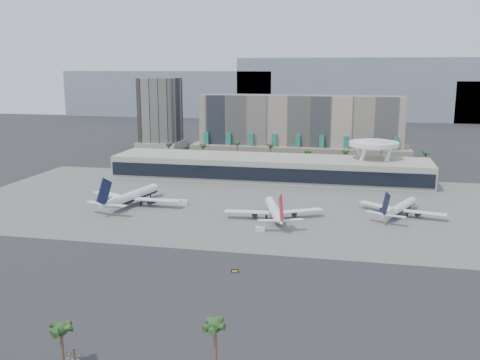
% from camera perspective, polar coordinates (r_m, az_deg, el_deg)
% --- Properties ---
extents(ground, '(900.00, 900.00, 0.00)m').
position_cam_1_polar(ground, '(187.99, -2.17, -6.58)').
color(ground, '#232326').
rests_on(ground, ground).
extents(apron_pad, '(260.00, 130.00, 0.06)m').
position_cam_1_polar(apron_pad, '(239.50, 1.04, -2.48)').
color(apron_pad, '#5B5B59').
rests_on(apron_pad, ground).
extents(mountain_ridge, '(680.00, 60.00, 70.00)m').
position_cam_1_polar(mountain_ridge, '(643.64, 10.69, 9.09)').
color(mountain_ridge, gray).
rests_on(mountain_ridge, ground).
extents(hotel, '(140.00, 30.00, 42.00)m').
position_cam_1_polar(hotel, '(351.45, 6.39, 4.87)').
color(hotel, tan).
rests_on(hotel, ground).
extents(office_tower, '(30.00, 30.00, 52.00)m').
position_cam_1_polar(office_tower, '(399.49, -8.47, 6.54)').
color(office_tower, black).
rests_on(office_tower, ground).
extents(terminal, '(170.00, 32.50, 14.50)m').
position_cam_1_polar(terminal, '(290.89, 3.11, 1.40)').
color(terminal, '#B6AFA0').
rests_on(terminal, ground).
extents(saucer_structure, '(26.00, 26.00, 21.89)m').
position_cam_1_polar(saucer_structure, '(291.89, 14.07, 3.47)').
color(saucer_structure, white).
rests_on(saucer_structure, ground).
extents(palm_row, '(157.80, 2.80, 13.10)m').
position_cam_1_polar(palm_row, '(323.65, 5.31, 3.15)').
color(palm_row, brown).
rests_on(palm_row, ground).
extents(airliner_left, '(44.29, 46.04, 16.07)m').
position_cam_1_polar(airliner_left, '(240.12, -11.37, -1.69)').
color(airliner_left, white).
rests_on(airliner_left, ground).
extents(airliner_centre, '(38.96, 40.37, 14.30)m').
position_cam_1_polar(airliner_centre, '(214.58, 3.70, -3.23)').
color(airliner_centre, white).
rests_on(airliner_centre, ground).
extents(airliner_right, '(34.55, 35.55, 13.20)m').
position_cam_1_polar(airliner_right, '(228.38, 16.69, -2.86)').
color(airliner_right, white).
rests_on(airliner_right, ground).
extents(service_vehicle_a, '(4.56, 2.36, 2.19)m').
position_cam_1_polar(service_vehicle_a, '(237.98, -6.12, -2.38)').
color(service_vehicle_a, white).
rests_on(service_vehicle_a, ground).
extents(service_vehicle_b, '(3.66, 2.35, 1.78)m').
position_cam_1_polar(service_vehicle_b, '(199.03, 2.18, -5.25)').
color(service_vehicle_b, silver).
rests_on(service_vehicle_b, ground).
extents(taxiway_sign, '(2.20, 0.67, 0.99)m').
position_cam_1_polar(taxiway_sign, '(160.74, -0.56, -9.67)').
color(taxiway_sign, black).
rests_on(taxiway_sign, ground).
extents(near_palm_a, '(6.00, 6.00, 9.84)m').
position_cam_1_polar(near_palm_a, '(117.06, -18.53, -15.46)').
color(near_palm_a, brown).
rests_on(near_palm_a, ground).
extents(near_palm_b, '(6.00, 6.00, 14.78)m').
position_cam_1_polar(near_palm_b, '(102.33, -2.66, -15.94)').
color(near_palm_b, brown).
rests_on(near_palm_b, ground).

